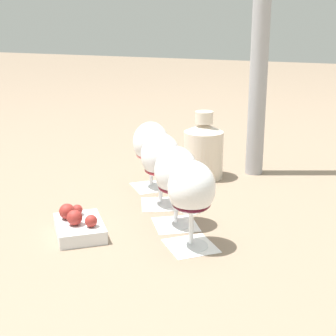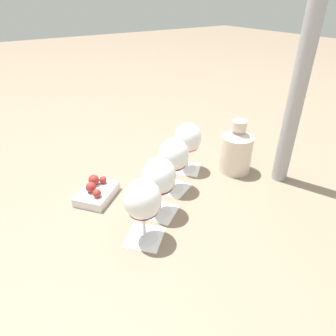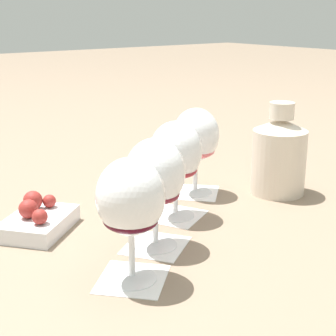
# 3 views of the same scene
# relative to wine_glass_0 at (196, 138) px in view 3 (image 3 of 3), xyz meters

# --- Properties ---
(ground_plane) EXTENTS (8.00, 8.00, 0.00)m
(ground_plane) POSITION_rel_wine_glass_0_xyz_m (0.12, -0.16, -0.12)
(ground_plane) COLOR #7F6B56
(tasting_card_0) EXTENTS (0.14, 0.14, 0.00)m
(tasting_card_0) POSITION_rel_wine_glass_0_xyz_m (0.00, 0.00, -0.12)
(tasting_card_0) COLOR white
(tasting_card_0) RESTS_ON ground_plane
(tasting_card_1) EXTENTS (0.13, 0.13, 0.00)m
(tasting_card_1) POSITION_rel_wine_glass_0_xyz_m (0.08, -0.11, -0.12)
(tasting_card_1) COLOR white
(tasting_card_1) RESTS_ON ground_plane
(tasting_card_2) EXTENTS (0.13, 0.13, 0.00)m
(tasting_card_2) POSITION_rel_wine_glass_0_xyz_m (0.16, -0.22, -0.12)
(tasting_card_2) COLOR white
(tasting_card_2) RESTS_ON ground_plane
(tasting_card_3) EXTENTS (0.14, 0.14, 0.00)m
(tasting_card_3) POSITION_rel_wine_glass_0_xyz_m (0.22, -0.31, -0.12)
(tasting_card_3) COLOR white
(tasting_card_3) RESTS_ON ground_plane
(wine_glass_0) EXTENTS (0.10, 0.10, 0.18)m
(wine_glass_0) POSITION_rel_wine_glass_0_xyz_m (0.00, 0.00, 0.00)
(wine_glass_0) COLOR white
(wine_glass_0) RESTS_ON tasting_card_0
(wine_glass_1) EXTENTS (0.10, 0.10, 0.18)m
(wine_glass_1) POSITION_rel_wine_glass_0_xyz_m (0.08, -0.11, 0.00)
(wine_glass_1) COLOR white
(wine_glass_1) RESTS_ON tasting_card_1
(wine_glass_2) EXTENTS (0.10, 0.10, 0.18)m
(wine_glass_2) POSITION_rel_wine_glass_0_xyz_m (0.16, -0.22, 0.00)
(wine_glass_2) COLOR white
(wine_glass_2) RESTS_ON tasting_card_2
(wine_glass_3) EXTENTS (0.10, 0.10, 0.18)m
(wine_glass_3) POSITION_rel_wine_glass_0_xyz_m (0.22, -0.31, -0.00)
(wine_glass_3) COLOR white
(wine_glass_3) RESTS_ON tasting_card_3
(ceramic_vase) EXTENTS (0.11, 0.11, 0.19)m
(ceramic_vase) POSITION_rel_wine_glass_0_xyz_m (0.10, 0.14, -0.03)
(ceramic_vase) COLOR beige
(ceramic_vase) RESTS_ON ground_plane
(snack_dish) EXTENTS (0.16, 0.17, 0.06)m
(snack_dish) POSITION_rel_wine_glass_0_xyz_m (-0.02, -0.34, -0.10)
(snack_dish) COLOR silver
(snack_dish) RESTS_ON ground_plane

